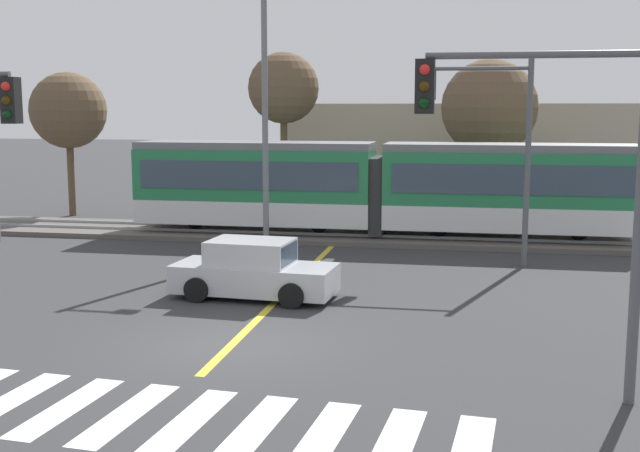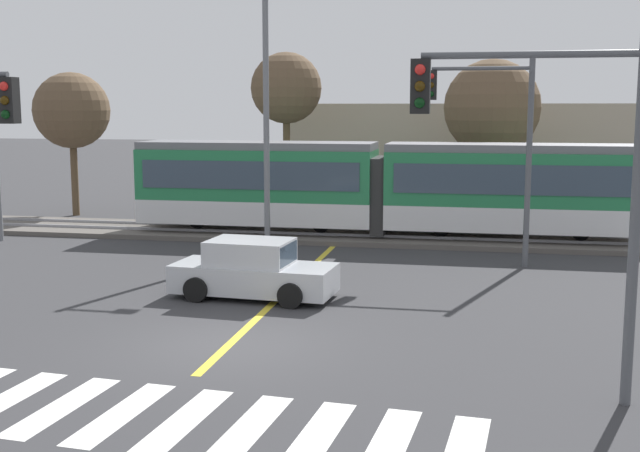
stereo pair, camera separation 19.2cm
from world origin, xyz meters
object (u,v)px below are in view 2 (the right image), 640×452
at_px(bare_tree_west, 286,89).
at_px(bare_tree_east, 492,108).
at_px(light_rail_tram, 381,185).
at_px(bare_tree_far_west, 72,111).
at_px(traffic_light_far_right, 496,129).
at_px(traffic_light_near_right, 560,157).
at_px(street_lamp_centre, 271,105).
at_px(sedan_crossing, 253,271).

distance_m(bare_tree_west, bare_tree_east, 9.08).
bearing_deg(light_rail_tram, bare_tree_far_west, 164.87).
xyz_separation_m(traffic_light_far_right, bare_tree_west, (-9.02, 10.02, 1.46)).
xyz_separation_m(traffic_light_near_right, bare_tree_east, (-0.81, 21.14, 0.78)).
bearing_deg(street_lamp_centre, bare_tree_west, 100.36).
distance_m(sedan_crossing, bare_tree_west, 16.64).
bearing_deg(bare_tree_far_west, bare_tree_east, 3.44).
xyz_separation_m(light_rail_tram, street_lamp_centre, (-3.31, -3.43, 2.92)).
bearing_deg(sedan_crossing, traffic_light_near_right, -41.40).
relative_size(traffic_light_near_right, bare_tree_far_west, 0.97).
height_order(sedan_crossing, street_lamp_centre, street_lamp_centre).
distance_m(light_rail_tram, traffic_light_far_right, 6.36).
xyz_separation_m(sedan_crossing, bare_tree_east, (6.16, 15.00, 4.19)).
distance_m(traffic_light_near_right, bare_tree_far_west, 27.86).
relative_size(sedan_crossing, traffic_light_near_right, 0.69).
height_order(street_lamp_centre, bare_tree_west, street_lamp_centre).
relative_size(light_rail_tram, sedan_crossing, 4.29).
bearing_deg(street_lamp_centre, bare_tree_east, 48.99).
distance_m(street_lamp_centre, bare_tree_far_west, 13.40).
bearing_deg(traffic_light_near_right, bare_tree_east, 92.18).
relative_size(street_lamp_centre, bare_tree_far_west, 1.37).
xyz_separation_m(street_lamp_centre, bare_tree_far_west, (-11.20, 7.35, -0.23)).
bearing_deg(bare_tree_east, bare_tree_far_west, -176.56).
bearing_deg(sedan_crossing, street_lamp_centre, 100.48).
distance_m(sedan_crossing, traffic_light_near_right, 9.89).
height_order(street_lamp_centre, bare_tree_far_west, street_lamp_centre).
distance_m(traffic_light_far_right, street_lamp_centre, 7.46).
height_order(light_rail_tram, traffic_light_far_right, traffic_light_far_right).
relative_size(light_rail_tram, traffic_light_far_right, 2.84).
height_order(sedan_crossing, bare_tree_far_west, bare_tree_far_west).
xyz_separation_m(sedan_crossing, street_lamp_centre, (-1.21, 6.53, 4.27)).
height_order(street_lamp_centre, bare_tree_east, street_lamp_centre).
relative_size(traffic_light_near_right, bare_tree_east, 0.91).
height_order(sedan_crossing, traffic_light_near_right, traffic_light_near_right).
bearing_deg(bare_tree_west, traffic_light_near_right, -65.67).
xyz_separation_m(street_lamp_centre, bare_tree_east, (7.36, 8.47, -0.09)).
bearing_deg(sedan_crossing, bare_tree_far_west, 131.78).
distance_m(traffic_light_far_right, bare_tree_west, 13.56).
xyz_separation_m(light_rail_tram, bare_tree_east, (4.05, 5.04, 2.84)).
bearing_deg(bare_tree_west, light_rail_tram, -48.61).
bearing_deg(bare_tree_east, bare_tree_west, 176.18).
relative_size(light_rail_tram, traffic_light_near_right, 2.94).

